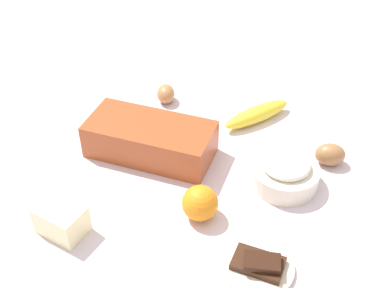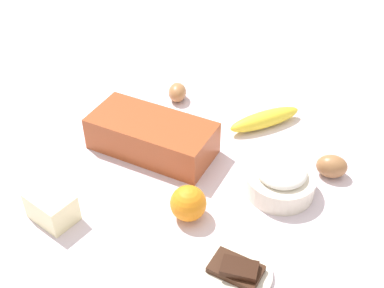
% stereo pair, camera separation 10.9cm
% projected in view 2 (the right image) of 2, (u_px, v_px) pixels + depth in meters
% --- Properties ---
extents(ground_plane, '(2.40, 2.40, 0.02)m').
position_uv_depth(ground_plane, '(192.00, 161.00, 1.13)').
color(ground_plane, silver).
extents(loaf_pan, '(0.29, 0.15, 0.08)m').
position_uv_depth(loaf_pan, '(152.00, 135.00, 1.12)').
color(loaf_pan, '#9E4723').
rests_on(loaf_pan, ground_plane).
extents(flour_bowl, '(0.14, 0.14, 0.07)m').
position_uv_depth(flour_bowl, '(280.00, 181.00, 1.01)').
color(flour_bowl, silver).
rests_on(flour_bowl, ground_plane).
extents(banana, '(0.14, 0.18, 0.04)m').
position_uv_depth(banana, '(265.00, 119.00, 1.20)').
color(banana, yellow).
rests_on(banana, ground_plane).
extents(orange_fruit, '(0.07, 0.07, 0.07)m').
position_uv_depth(orange_fruit, '(188.00, 203.00, 0.96)').
color(orange_fruit, orange).
rests_on(orange_fruit, ground_plane).
extents(butter_block, '(0.10, 0.08, 0.06)m').
position_uv_depth(butter_block, '(52.00, 207.00, 0.96)').
color(butter_block, '#F4EDB2').
rests_on(butter_block, ground_plane).
extents(egg_near_butter, '(0.07, 0.08, 0.05)m').
position_uv_depth(egg_near_butter, '(177.00, 92.00, 1.29)').
color(egg_near_butter, '#AA7345').
rests_on(egg_near_butter, ground_plane).
extents(egg_beside_bowl, '(0.08, 0.07, 0.05)m').
position_uv_depth(egg_beside_bowl, '(332.00, 166.00, 1.06)').
color(egg_beside_bowl, '#9D693F').
rests_on(egg_beside_bowl, ground_plane).
extents(chocolate_plate, '(0.13, 0.13, 0.03)m').
position_uv_depth(chocolate_plate, '(236.00, 272.00, 0.87)').
color(chocolate_plate, silver).
rests_on(chocolate_plate, ground_plane).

